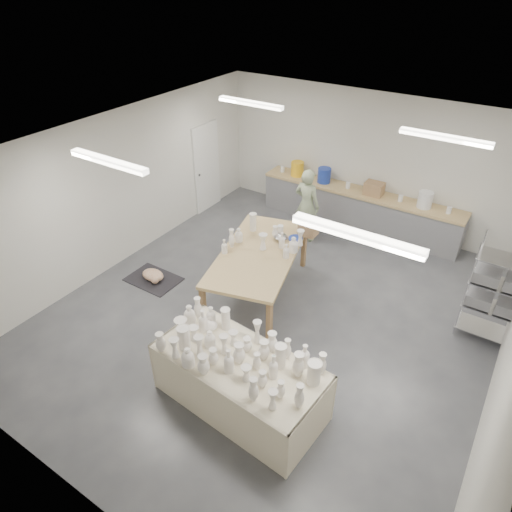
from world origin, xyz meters
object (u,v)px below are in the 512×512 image
Objects in this scene: work_table at (265,250)px; red_stool at (311,223)px; potter at (307,205)px; drying_table at (239,379)px.

work_table is 2.51m from red_stool.
potter is 4.05× the size of red_stool.
work_table is 1.69× the size of potter.
drying_table is at bearing -74.26° from red_stool.
drying_table is 0.88× the size of work_table.
work_table reaches higher than drying_table.
drying_table is 4.68m from potter.
work_table is 2.15m from potter.
work_table is 6.83× the size of red_stool.
potter is 0.62m from red_stool.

